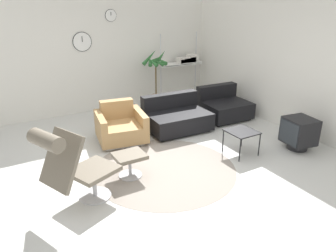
% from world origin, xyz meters
% --- Properties ---
extents(ground_plane, '(12.00, 12.00, 0.00)m').
position_xyz_m(ground_plane, '(0.00, 0.00, 0.00)').
color(ground_plane, silver).
extents(wall_back, '(12.00, 0.09, 2.80)m').
position_xyz_m(wall_back, '(-0.00, 3.15, 1.40)').
color(wall_back, silver).
rests_on(wall_back, ground_plane).
extents(wall_right, '(0.06, 12.00, 2.80)m').
position_xyz_m(wall_right, '(2.97, 0.00, 1.40)').
color(wall_right, silver).
rests_on(wall_right, ground_plane).
extents(round_rug, '(2.30, 2.30, 0.01)m').
position_xyz_m(round_rug, '(-0.13, -0.27, 0.00)').
color(round_rug, gray).
rests_on(round_rug, ground_plane).
extents(lounge_chair, '(1.12, 0.86, 1.17)m').
position_xyz_m(lounge_chair, '(-1.63, -0.58, 0.68)').
color(lounge_chair, '#BCBCC1').
rests_on(lounge_chair, ground_plane).
extents(ottoman, '(0.46, 0.40, 0.37)m').
position_xyz_m(ottoman, '(-0.68, -0.19, 0.27)').
color(ottoman, '#BCBCC1').
rests_on(ottoman, ground_plane).
extents(armchair_red, '(1.01, 0.98, 0.72)m').
position_xyz_m(armchair_red, '(-0.28, 1.14, 0.27)').
color(armchair_red, silver).
rests_on(armchair_red, ground_plane).
extents(couch_low, '(1.29, 0.96, 0.70)m').
position_xyz_m(couch_low, '(0.92, 1.07, 0.25)').
color(couch_low, black).
rests_on(couch_low, ground_plane).
extents(couch_second, '(1.04, 0.95, 0.70)m').
position_xyz_m(couch_second, '(2.23, 1.14, 0.25)').
color(couch_second, black).
rests_on(couch_second, ground_plane).
extents(side_table, '(0.48, 0.48, 0.43)m').
position_xyz_m(side_table, '(1.31, -0.46, 0.39)').
color(side_table, black).
rests_on(side_table, ground_plane).
extents(crt_television, '(0.55, 0.57, 0.58)m').
position_xyz_m(crt_television, '(2.34, -0.83, 0.32)').
color(crt_television, black).
rests_on(crt_television, ground_plane).
extents(potted_plant, '(0.57, 0.60, 1.43)m').
position_xyz_m(potted_plant, '(1.27, 2.60, 0.74)').
color(potted_plant, brown).
rests_on(potted_plant, ground_plane).
extents(shelf_unit, '(1.14, 0.28, 1.73)m').
position_xyz_m(shelf_unit, '(2.28, 2.83, 1.02)').
color(shelf_unit, '#BCBCC1').
rests_on(shelf_unit, ground_plane).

